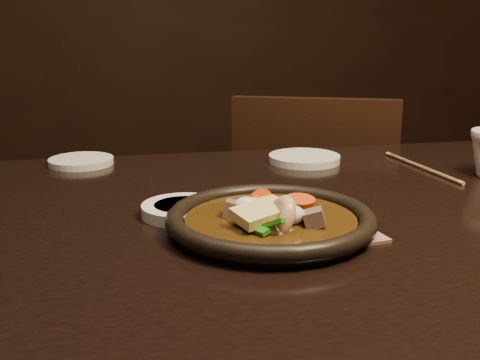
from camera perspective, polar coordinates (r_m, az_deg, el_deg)
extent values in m
cube|color=black|center=(0.79, 12.96, -5.23)|extent=(1.60, 0.90, 0.04)
cube|color=black|center=(1.63, 6.99, -6.61)|extent=(0.51, 0.51, 0.04)
cylinder|color=black|center=(1.86, 12.00, -11.04)|extent=(0.03, 0.03, 0.38)
cylinder|color=black|center=(1.58, 12.42, -16.06)|extent=(0.03, 0.03, 0.38)
cylinder|color=black|center=(1.87, 2.09, -10.55)|extent=(0.03, 0.03, 0.38)
cylinder|color=black|center=(1.59, 0.53, -15.43)|extent=(0.03, 0.03, 0.38)
cube|color=black|center=(1.39, 6.92, -0.69)|extent=(0.36, 0.16, 0.41)
cylinder|color=black|center=(0.73, 2.91, -4.45)|extent=(0.23, 0.23, 0.01)
torus|color=black|center=(0.73, 2.92, -3.65)|extent=(0.26, 0.26, 0.02)
cylinder|color=#342009|center=(0.73, 2.92, -3.92)|extent=(0.21, 0.21, 0.01)
ellipsoid|color=#342009|center=(0.73, 2.92, -3.92)|extent=(0.12, 0.11, 0.03)
torus|color=#DAAD8A|center=(0.75, 2.69, -2.97)|extent=(0.05, 0.05, 0.05)
torus|color=#DAAD8A|center=(0.70, 2.91, -4.06)|extent=(0.07, 0.07, 0.04)
torus|color=#DAAD8A|center=(0.70, 3.66, -3.75)|extent=(0.05, 0.06, 0.05)
cube|color=#846C60|center=(0.72, 3.26, -3.22)|extent=(0.03, 0.03, 0.03)
cube|color=#846C60|center=(0.72, 2.87, -3.33)|extent=(0.03, 0.03, 0.02)
cube|color=#846C60|center=(0.70, 7.05, -3.63)|extent=(0.03, 0.03, 0.03)
cube|color=#846C60|center=(0.74, 2.72, -3.12)|extent=(0.04, 0.03, 0.03)
cube|color=#846C60|center=(0.73, 3.72, -3.12)|extent=(0.03, 0.04, 0.03)
cube|color=#846C60|center=(0.73, -0.58, -2.82)|extent=(0.03, 0.03, 0.03)
cylinder|color=#DD3906|center=(0.78, 1.97, -1.69)|extent=(0.05, 0.04, 0.04)
cylinder|color=#DD3906|center=(0.73, 3.81, -3.40)|extent=(0.05, 0.04, 0.04)
cylinder|color=#DD3906|center=(0.73, 1.12, -2.79)|extent=(0.03, 0.04, 0.04)
cylinder|color=#DD3906|center=(0.69, 1.89, -3.65)|extent=(0.04, 0.05, 0.03)
cylinder|color=#DD3906|center=(0.75, 5.74, -1.92)|extent=(0.06, 0.05, 0.02)
cube|color=#227416|center=(0.70, 6.06, -4.16)|extent=(0.04, 0.01, 0.02)
cube|color=#227416|center=(0.67, 2.90, -4.27)|extent=(0.03, 0.03, 0.02)
cube|color=#227416|center=(0.68, 1.52, -4.67)|extent=(0.03, 0.04, 0.01)
cube|color=#227416|center=(0.76, 4.59, -2.12)|extent=(0.02, 0.04, 0.01)
cube|color=#227416|center=(0.72, 3.04, -3.11)|extent=(0.03, 0.03, 0.02)
cube|color=#227416|center=(0.74, 3.33, -3.00)|extent=(0.04, 0.02, 0.01)
ellipsoid|color=beige|center=(0.71, 2.67, -3.14)|extent=(0.03, 0.02, 0.02)
ellipsoid|color=beige|center=(0.73, 0.59, -2.55)|extent=(0.03, 0.02, 0.03)
ellipsoid|color=beige|center=(0.70, 4.76, -3.30)|extent=(0.03, 0.03, 0.02)
ellipsoid|color=beige|center=(0.74, -0.15, -3.26)|extent=(0.03, 0.02, 0.02)
ellipsoid|color=beige|center=(0.73, 2.63, -2.48)|extent=(0.04, 0.03, 0.02)
ellipsoid|color=beige|center=(0.74, 3.17, -2.63)|extent=(0.04, 0.03, 0.02)
ellipsoid|color=beige|center=(0.76, 1.55, -2.50)|extent=(0.03, 0.04, 0.02)
cube|color=#E5DB89|center=(0.69, 2.04, -3.11)|extent=(0.07, 0.06, 0.02)
cylinder|color=white|center=(0.79, -5.40, -2.82)|extent=(0.11, 0.11, 0.02)
cylinder|color=white|center=(1.10, -14.83, 1.73)|extent=(0.11, 0.11, 0.01)
cylinder|color=white|center=(1.09, 6.12, 2.04)|extent=(0.13, 0.13, 0.01)
cylinder|color=tan|center=(1.07, 17.00, 1.11)|extent=(0.03, 0.21, 0.01)
cylinder|color=tan|center=(1.08, 16.68, 1.25)|extent=(0.03, 0.21, 0.01)
cube|color=#95615B|center=(0.74, 5.67, -4.53)|extent=(0.18, 0.18, 0.00)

